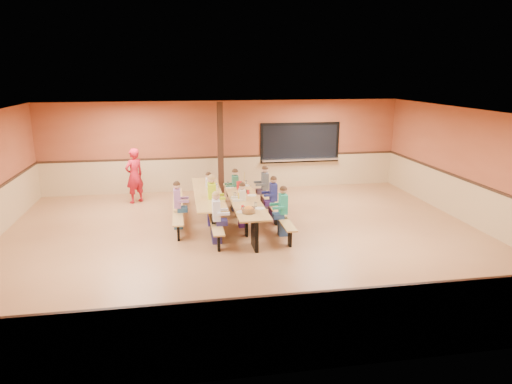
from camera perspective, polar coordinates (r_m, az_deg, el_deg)
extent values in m
plane|color=brown|center=(10.99, -1.10, -6.08)|extent=(12.00, 12.00, 0.00)
cube|color=brown|center=(15.42, -3.93, 5.77)|extent=(12.00, 0.04, 3.00)
cube|color=brown|center=(5.90, 6.22, -9.55)|extent=(12.00, 0.04, 3.00)
cube|color=brown|center=(12.86, 26.35, 2.42)|extent=(0.04, 10.00, 3.00)
cube|color=white|center=(10.31, -1.19, 9.69)|extent=(12.00, 10.00, 0.04)
cube|color=black|center=(15.85, 5.52, 6.16)|extent=(2.60, 0.06, 1.20)
cube|color=silver|center=(15.86, 5.56, 4.08)|extent=(2.70, 0.28, 0.06)
cube|color=black|center=(14.81, -4.46, 5.38)|extent=(0.18, 0.18, 3.00)
cube|color=tan|center=(11.76, -1.42, -0.98)|extent=(0.75, 3.60, 0.04)
cube|color=black|center=(10.41, -0.17, -5.24)|extent=(0.08, 0.60, 0.70)
cube|color=black|center=(13.33, -2.37, -0.72)|extent=(0.08, 0.60, 0.70)
cube|color=tan|center=(11.75, -5.39, -2.51)|extent=(0.26, 3.60, 0.04)
cube|color=black|center=(11.82, -5.37, -3.55)|extent=(0.06, 0.18, 0.41)
cube|color=tan|center=(11.98, 2.50, -2.12)|extent=(0.26, 3.60, 0.04)
cube|color=black|center=(12.05, 2.49, -3.15)|extent=(0.06, 0.18, 0.41)
cube|color=tan|center=(12.46, -6.03, -0.14)|extent=(0.75, 3.60, 0.04)
cube|color=black|center=(11.09, -5.44, -4.04)|extent=(0.08, 0.60, 0.70)
cube|color=black|center=(14.05, -6.41, 0.01)|extent=(0.08, 0.60, 0.70)
cube|color=tan|center=(12.52, -9.76, -1.58)|extent=(0.26, 3.60, 0.04)
cube|color=black|center=(12.58, -9.72, -2.56)|extent=(0.06, 0.18, 0.41)
cube|color=tan|center=(12.61, -2.25, -1.24)|extent=(0.26, 3.60, 0.04)
cube|color=black|center=(12.68, -2.24, -2.22)|extent=(0.06, 0.18, 0.41)
imported|color=#A91320|center=(14.40, -14.95, 1.99)|extent=(0.73, 0.71, 1.69)
cylinder|color=red|center=(12.70, -2.10, 0.83)|extent=(0.16, 0.16, 0.22)
cube|color=black|center=(11.79, -1.74, -0.51)|extent=(0.10, 0.14, 0.13)
cylinder|color=yellow|center=(11.71, -2.13, -0.52)|extent=(0.06, 0.06, 0.17)
cylinder|color=#B2140F|center=(11.61, -1.89, -0.65)|extent=(0.06, 0.06, 0.17)
cube|color=black|center=(12.38, -1.45, 0.08)|extent=(0.16, 0.16, 0.06)
cube|color=tan|center=(12.31, -1.46, 1.34)|extent=(0.02, 0.09, 0.50)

